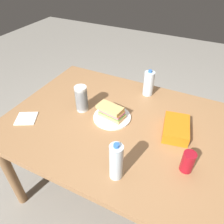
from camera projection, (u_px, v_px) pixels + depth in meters
name	position (u px, v px, depth m)	size (l,w,h in m)	color
ground_plane	(119.00, 188.00, 1.89)	(8.00, 8.00, 0.00)	gray
dining_table	(121.00, 133.00, 1.46)	(1.51, 1.07, 0.77)	#9E7047
paper_plate	(112.00, 117.00, 1.44)	(0.25, 0.25, 0.01)	white
sandwich	(111.00, 112.00, 1.41)	(0.20, 0.12, 0.08)	#DBB26B
soda_can_red	(188.00, 162.00, 1.08)	(0.07, 0.07, 0.12)	maroon
chip_bag	(176.00, 128.00, 1.31)	(0.23, 0.15, 0.07)	orange
water_bottle_tall	(116.00, 162.00, 1.03)	(0.07, 0.07, 0.23)	silver
plastic_cup_stack	(81.00, 99.00, 1.46)	(0.08, 0.08, 0.18)	silver
water_bottle_spare	(149.00, 83.00, 1.61)	(0.08, 0.08, 0.20)	silver
paper_napkin	(26.00, 118.00, 1.43)	(0.13, 0.13, 0.01)	white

